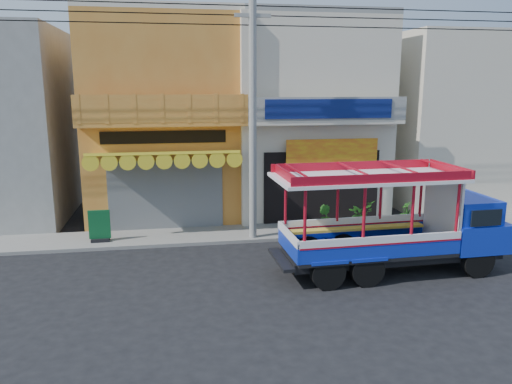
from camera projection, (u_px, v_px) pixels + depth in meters
ground at (304, 272)px, 14.68m from camera, size 90.00×90.00×0.00m
sidewalk at (276, 232)px, 18.53m from camera, size 30.00×2.00×0.12m
shophouse_left at (164, 117)px, 20.85m from camera, size 6.00×7.50×8.24m
shophouse_right at (303, 115)px, 21.83m from camera, size 6.00×6.75×8.24m
party_pilaster at (246, 124)px, 18.36m from camera, size 0.35×0.30×8.00m
filler_building_right at (449, 120)px, 23.07m from camera, size 6.00×6.00×7.60m
utility_pole at (257, 96)px, 16.67m from camera, size 28.00×0.26×9.00m
songthaew_truck at (407, 221)px, 14.51m from camera, size 6.82×2.47×3.15m
green_sign at (100, 228)px, 17.09m from camera, size 0.72×0.34×1.11m
potted_plant_a at (361, 214)px, 18.70m from camera, size 1.26×1.23×1.06m
potted_plant_b at (325, 216)px, 18.79m from camera, size 0.57×0.60×0.86m
potted_plant_c at (406, 212)px, 19.35m from camera, size 0.63×0.63×0.88m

